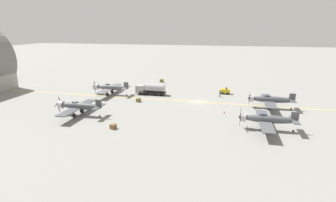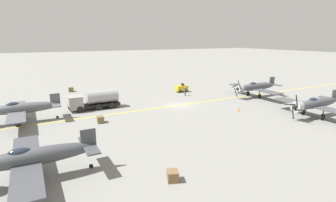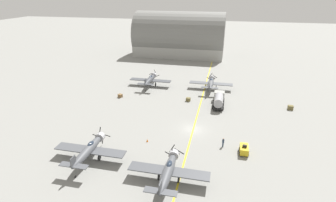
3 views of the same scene
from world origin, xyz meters
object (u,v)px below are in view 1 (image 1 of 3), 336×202
(supply_crate_by_tanker, at_px, (138,100))
(traffic_cone, at_px, (224,112))
(airplane_far_left, at_px, (79,106))
(tow_tractor, at_px, (225,91))
(fuel_tanker, at_px, (151,89))
(airplane_near_center, at_px, (270,100))
(supply_crate_outboard, at_px, (113,126))
(airplane_far_center, at_px, (110,87))
(airplane_near_left, at_px, (267,119))
(ground_crew_walking, at_px, (220,93))
(supply_crate_mid_lane, at_px, (162,81))

(supply_crate_by_tanker, xyz_separation_m, traffic_cone, (-4.50, -20.72, -0.16))
(airplane_far_left, relative_size, traffic_cone, 21.82)
(tow_tractor, xyz_separation_m, supply_crate_by_tanker, (-12.81, 20.59, -0.35))
(fuel_tanker, xyz_separation_m, tow_tractor, (5.23, -19.67, -0.72))
(supply_crate_by_tanker, distance_m, traffic_cone, 21.20)
(airplane_near_center, xyz_separation_m, supply_crate_outboard, (-19.47, 29.21, -1.58))
(airplane_far_center, distance_m, traffic_cone, 31.74)
(supply_crate_by_tanker, bearing_deg, airplane_near_left, -113.20)
(ground_crew_walking, bearing_deg, tow_tractor, -19.86)
(airplane_near_left, relative_size, supply_crate_by_tanker, 11.43)
(airplane_near_center, relative_size, supply_crate_by_tanker, 11.43)
(airplane_far_center, xyz_separation_m, traffic_cone, (-9.39, -30.27, -1.74))
(airplane_far_center, bearing_deg, airplane_near_left, -125.40)
(supply_crate_by_tanker, bearing_deg, airplane_near_center, -86.78)
(fuel_tanker, xyz_separation_m, supply_crate_by_tanker, (-7.58, 0.91, -1.07))
(ground_crew_walking, xyz_separation_m, traffic_cone, (-13.73, -1.42, -0.68))
(traffic_cone, bearing_deg, supply_crate_outboard, 124.47)
(traffic_cone, bearing_deg, airplane_near_center, -57.88)
(tow_tractor, bearing_deg, airplane_far_center, 104.73)
(fuel_tanker, height_order, traffic_cone, fuel_tanker)
(airplane_near_center, distance_m, fuel_tanker, 30.29)
(fuel_tanker, bearing_deg, ground_crew_walking, -84.87)
(ground_crew_walking, bearing_deg, fuel_tanker, 95.13)
(fuel_tanker, distance_m, tow_tractor, 20.37)
(fuel_tanker, height_order, tow_tractor, fuel_tanker)
(airplane_near_left, xyz_separation_m, supply_crate_mid_lane, (36.30, 28.53, -1.53))
(airplane_near_left, height_order, fuel_tanker, airplane_near_left)
(supply_crate_mid_lane, relative_size, supply_crate_outboard, 1.13)
(airplane_far_left, bearing_deg, tow_tractor, -57.58)
(tow_tractor, height_order, supply_crate_mid_lane, tow_tractor)
(fuel_tanker, relative_size, tow_tractor, 3.08)
(airplane_far_left, height_order, supply_crate_by_tanker, airplane_far_left)
(traffic_cone, bearing_deg, supply_crate_mid_lane, 36.22)
(supply_crate_by_tanker, height_order, traffic_cone, supply_crate_by_tanker)
(tow_tractor, bearing_deg, traffic_cone, -179.57)
(fuel_tanker, height_order, supply_crate_by_tanker, fuel_tanker)
(airplane_far_left, bearing_deg, supply_crate_outboard, -126.56)
(airplane_far_center, distance_m, airplane_near_center, 40.30)
(airplane_near_center, distance_m, tow_tractor, 15.01)
(airplane_far_center, height_order, supply_crate_by_tanker, airplane_far_center)
(ground_crew_walking, xyz_separation_m, supply_crate_by_tanker, (-9.23, 19.29, -0.51))
(airplane_far_center, bearing_deg, fuel_tanker, -86.79)
(fuel_tanker, relative_size, supply_crate_mid_lane, 6.86)
(airplane_near_center, bearing_deg, traffic_cone, 118.67)
(airplane_far_left, relative_size, fuel_tanker, 1.50)
(airplane_far_left, distance_m, airplane_near_center, 41.63)
(ground_crew_walking, height_order, supply_crate_mid_lane, ground_crew_walking)
(airplane_near_center, height_order, supply_crate_outboard, airplane_near_center)
(supply_crate_by_tanker, bearing_deg, supply_crate_outboard, -175.43)
(airplane_far_center, bearing_deg, airplane_near_center, -105.70)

